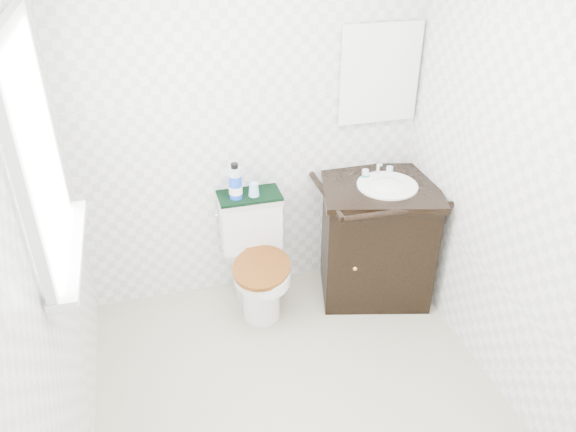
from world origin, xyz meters
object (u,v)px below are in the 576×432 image
vanity (376,236)px  toilet (255,261)px  trash_bin (254,271)px  mouthwash_bottle (235,182)px  cup (254,189)px

vanity → toilet: bearing=175.3°
trash_bin → mouthwash_bottle: bearing=-164.0°
toilet → mouthwash_bottle: 0.56m
toilet → mouthwash_bottle: bearing=131.5°
toilet → vanity: bearing=-4.7°
toilet → cup: 0.49m
cup → mouthwash_bottle: bearing=178.2°
toilet → trash_bin: bearing=82.8°
trash_bin → mouthwash_bottle: 0.73m
mouthwash_bottle → toilet: bearing=-48.5°
vanity → mouthwash_bottle: (-0.91, 0.17, 0.44)m
toilet → vanity: (0.82, -0.07, 0.10)m
trash_bin → mouthwash_bottle: (-0.10, -0.03, 0.72)m
toilet → cup: bearing=75.0°
trash_bin → cup: (0.01, -0.03, 0.66)m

